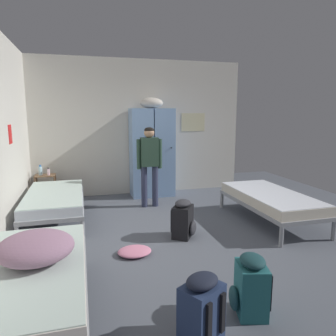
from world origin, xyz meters
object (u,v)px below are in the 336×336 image
object	(u,v)px
backpack_teal	(250,286)
water_bottle	(40,170)
bed_left_front	(32,277)
bed_right	(270,199)
locker_bank	(152,151)
backpack_black	(183,220)
backpack_navy	(201,309)
shelf_unit	(46,186)
bed_left_rear	(55,199)
person_traveler	(149,159)
bedding_heap	(36,247)
clothes_pile_pink	(135,251)
lotion_bottle	(48,172)

from	to	relation	value
backpack_teal	water_bottle	bearing A→B (deg)	117.25
bed_left_front	bed_right	bearing A→B (deg)	25.65
bed_right	locker_bank	bearing A→B (deg)	124.34
locker_bank	backpack_teal	size ratio (longest dim) A/B	3.76
bed_right	backpack_black	xyz separation A→B (m)	(-1.56, -0.25, -0.12)
backpack_teal	backpack_black	xyz separation A→B (m)	(-0.02, 1.83, 0.00)
water_bottle	backpack_black	bearing A→B (deg)	-47.85
water_bottle	backpack_teal	bearing A→B (deg)	-62.75
locker_bank	backpack_navy	size ratio (longest dim) A/B	3.76
locker_bank	backpack_black	xyz separation A→B (m)	(-0.08, -2.41, -0.71)
locker_bank	shelf_unit	size ratio (longest dim) A/B	3.63
shelf_unit	bed_left_rear	xyz separation A→B (m)	(0.25, -1.15, 0.04)
person_traveler	bedding_heap	bearing A→B (deg)	-119.16
locker_bank	clothes_pile_pink	size ratio (longest dim) A/B	4.88
bed_right	lotion_bottle	distance (m)	4.12
bedding_heap	bed_left_front	bearing A→B (deg)	-122.78
bed_left_front	backpack_teal	bearing A→B (deg)	-13.78
bed_left_front	bedding_heap	distance (m)	0.25
lotion_bottle	shelf_unit	bearing A→B (deg)	150.26
backpack_navy	lotion_bottle	bearing A→B (deg)	108.78
lotion_bottle	backpack_navy	distance (m)	4.58
locker_bank	clothes_pile_pink	world-z (taller)	locker_bank
shelf_unit	water_bottle	xyz separation A→B (m)	(-0.08, 0.02, 0.31)
backpack_black	shelf_unit	bearing A→B (deg)	131.31
lotion_bottle	backpack_navy	world-z (taller)	lotion_bottle
backpack_navy	clothes_pile_pink	world-z (taller)	backpack_navy
person_traveler	backpack_black	distance (m)	1.74
shelf_unit	backpack_navy	world-z (taller)	shelf_unit
bed_left_front	locker_bank	bearing A→B (deg)	63.42
bedding_heap	shelf_unit	bearing A→B (deg)	94.46
bedding_heap	clothes_pile_pink	distance (m)	1.49
shelf_unit	bedding_heap	bearing A→B (deg)	-85.54
bed_left_rear	backpack_navy	xyz separation A→B (m)	(1.29, -3.22, -0.12)
shelf_unit	clothes_pile_pink	xyz separation A→B (m)	(1.29, -2.73, -0.30)
bed_right	backpack_teal	distance (m)	2.59
backpack_teal	person_traveler	bearing A→B (deg)	92.67
shelf_unit	bed_right	size ratio (longest dim) A/B	0.30
water_bottle	backpack_navy	xyz separation A→B (m)	(1.62, -4.39, -0.40)
shelf_unit	lotion_bottle	xyz separation A→B (m)	(0.07, -0.04, 0.29)
person_traveler	water_bottle	world-z (taller)	person_traveler
bed_right	bedding_heap	xyz separation A→B (m)	(-3.34, -1.57, 0.24)
backpack_navy	clothes_pile_pink	distance (m)	1.67
bed_left_rear	bed_right	bearing A→B (deg)	-15.78
bed_right	bedding_heap	distance (m)	3.70
bed_right	shelf_unit	bearing A→B (deg)	149.88
shelf_unit	bed_right	bearing A→B (deg)	-30.12
clothes_pile_pink	backpack_teal	bearing A→B (deg)	-61.38
person_traveler	lotion_bottle	size ratio (longest dim) A/B	10.11
bed_right	backpack_black	distance (m)	1.59
bed_left_front	water_bottle	bearing A→B (deg)	95.03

